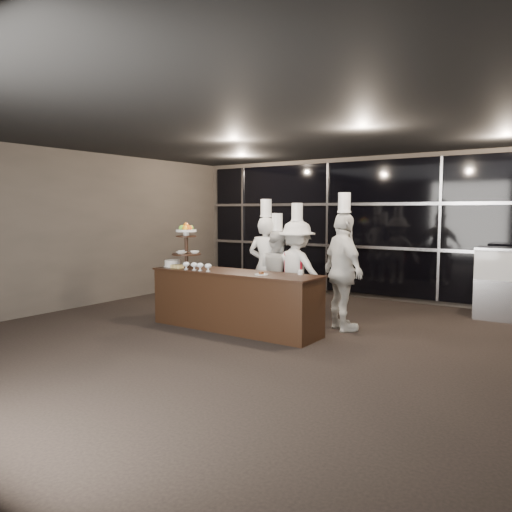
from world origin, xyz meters
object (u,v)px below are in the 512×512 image
Objects in this scene: buffet_counter at (235,300)px; chef_c at (297,270)px; layer_cake at (172,263)px; chef_a at (266,265)px; display_stand at (186,242)px; chef_d at (343,271)px; chef_b at (277,273)px.

chef_c is at bearing 71.05° from buffet_counter.
chef_a is at bearing 46.59° from layer_cake.
chef_a is at bearing -171.80° from chef_c.
chef_a is at bearing 53.34° from display_stand.
display_stand is (-1.00, -0.00, 0.87)m from buffet_counter.
chef_d reaches higher than chef_a.
buffet_counter is 1.75m from chef_d.
chef_b is 1.41m from chef_d.
chef_b is at bearing 88.41° from buffet_counter.
chef_d is (1.57, -0.20, 0.03)m from chef_a.
buffet_counter is at bearing -108.95° from chef_c.
display_stand is at bearing -179.99° from buffet_counter.
chef_a is at bearing 97.96° from buffet_counter.
layer_cake is 2.86m from chef_d.
chef_d is at bearing 33.47° from buffet_counter.
layer_cake is 0.16× the size of chef_b.
chef_b is 0.39m from chef_c.
chef_d is (2.68, 0.98, -0.04)m from layer_cake.
chef_a is 0.58m from chef_c.
display_stand is at bearing -126.66° from chef_a.
chef_b reaches higher than buffet_counter.
chef_b reaches higher than layer_cake.
display_stand is 2.48× the size of layer_cake.
chef_c is (1.42, 1.21, -0.48)m from display_stand.
chef_b is (0.19, 0.06, -0.13)m from chef_a.
chef_d is at bearing -10.65° from chef_b.
buffet_counter is at bearing -91.59° from chef_b.
chef_a is at bearing 172.71° from chef_d.
chef_a reaches higher than layer_cake.
chef_b is at bearing -176.35° from chef_c.
chef_c is (1.69, 1.26, -0.12)m from layer_cake.
chef_c reaches higher than buffet_counter.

